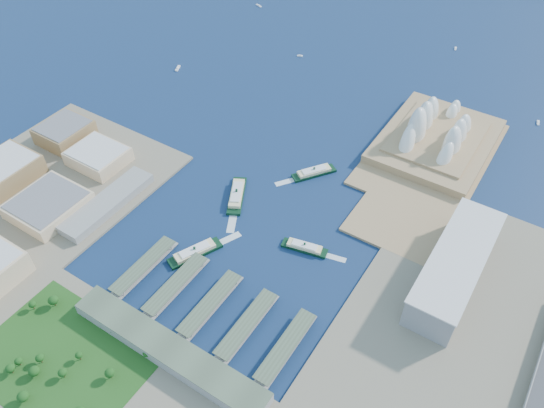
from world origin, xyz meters
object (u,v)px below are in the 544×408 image
Objects in this scene: ferry_c at (195,251)px; ferry_d at (305,246)px; ferry_b at (314,171)px; ferry_a at (237,193)px; opera_house at (440,125)px; toaster_building at (455,267)px.

ferry_c is 1.20× the size of ferry_d.
ferry_c is at bearing -68.08° from ferry_b.
ferry_a is 1.13× the size of ferry_b.
opera_house is 2.93× the size of ferry_a.
ferry_a is (-158.72, -216.71, -26.20)m from opera_house.
toaster_building is 205.17m from ferry_b.
ferry_b reaches higher than ferry_d.
ferry_a is at bearing -57.19° from ferry_c.
ferry_b is at bearing 161.01° from toaster_building.
ferry_d is (105.82, -26.38, -1.20)m from ferry_a.
opera_house reaches higher than ferry_d.
toaster_building is 2.66× the size of ferry_c.
toaster_building reaches higher than ferry_c.
ferry_d is at bearing -163.22° from toaster_building.
opera_house is at bearing 114.23° from toaster_building.
ferry_d is at bearing -102.28° from opera_house.
opera_house is at bearing 87.23° from ferry_b.
ferry_a is at bearing -88.55° from ferry_b.
toaster_building is 2.53× the size of ferry_a.
ferry_c reaches higher than ferry_b.
ferry_a is 1.26× the size of ferry_d.
ferry_a reaches higher than ferry_c.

